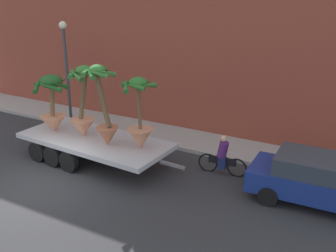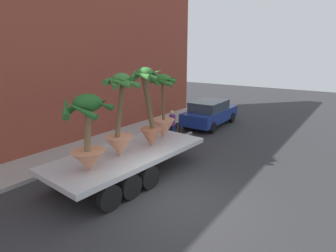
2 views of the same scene
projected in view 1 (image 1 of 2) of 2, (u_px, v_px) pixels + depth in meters
name	position (u px, v px, depth m)	size (l,w,h in m)	color
ground_plane	(41.00, 185.00, 13.85)	(60.00, 60.00, 0.00)	#2D2D30
sidewalk	(137.00, 129.00, 18.84)	(24.00, 2.20, 0.15)	#A39E99
building_facade	(154.00, 23.00, 18.60)	(24.00, 1.20, 9.63)	brown
flatbed_trailer	(90.00, 142.00, 15.54)	(7.12, 2.91, 0.98)	#B7BABF
potted_palm_rear	(52.00, 105.00, 15.66)	(1.69, 1.70, 2.33)	tan
potted_palm_middle	(83.00, 108.00, 15.11)	(1.40, 1.30, 2.83)	tan
potted_palm_front	(104.00, 112.00, 14.28)	(1.28, 1.21, 2.99)	#B26647
potted_palm_extra	(139.00, 121.00, 14.03)	(1.20, 1.27, 2.65)	tan
cyclist	(223.00, 157.00, 14.45)	(1.84, 0.38, 1.54)	black
parked_car	(321.00, 180.00, 12.44)	(4.60, 2.03, 1.58)	navy
street_lamp	(66.00, 59.00, 18.60)	(0.36, 0.36, 4.83)	#383D42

